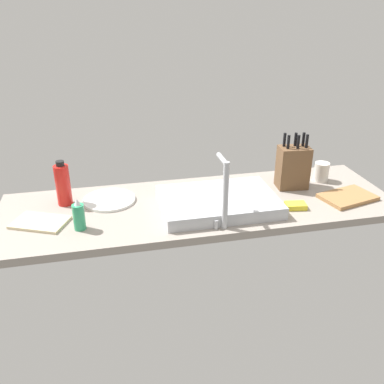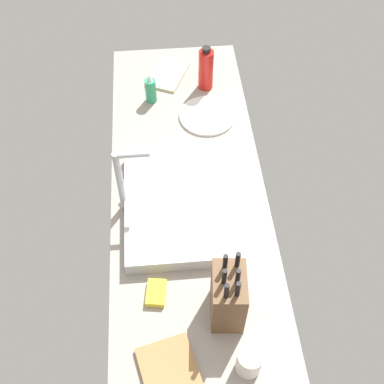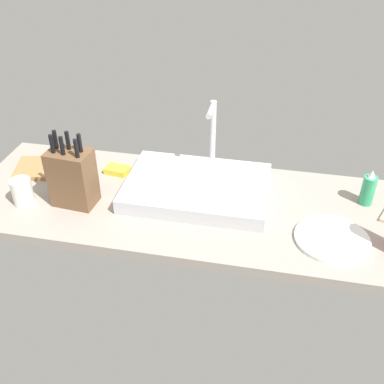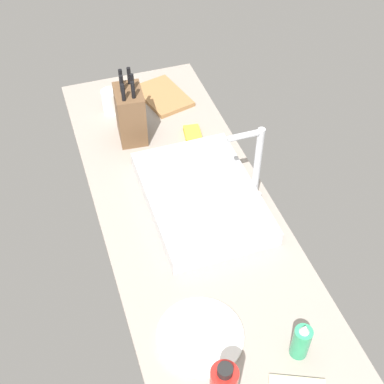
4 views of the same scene
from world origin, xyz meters
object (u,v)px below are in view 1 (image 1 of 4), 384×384
object	(u,v)px
dinner_plate	(109,200)
dish_sponge	(296,206)
sink_basin	(218,202)
cutting_board	(348,197)
water_bottle	(63,184)
faucet	(224,190)
dish_towel	(40,222)
coffee_mug	(321,172)
soap_bottle	(79,216)
knife_block	(293,167)

from	to	relation	value
dinner_plate	dish_sponge	xyz separation A→B (cm)	(-81.20, 25.18, 0.60)
sink_basin	dish_sponge	world-z (taller)	sink_basin
cutting_board	water_bottle	bearing A→B (deg)	-10.07
faucet	water_bottle	xyz separation A→B (cm)	(64.51, -35.44, -6.90)
dinner_plate	dish_towel	world-z (taller)	same
water_bottle	dinner_plate	xyz separation A→B (cm)	(-19.62, 1.24, -9.11)
water_bottle	dinner_plate	bearing A→B (deg)	176.38
sink_basin	coffee_mug	distance (cm)	62.06
faucet	cutting_board	xyz separation A→B (cm)	(-64.21, -12.58, -15.71)
faucet	dish_sponge	distance (cm)	40.46
soap_bottle	cutting_board	bearing A→B (deg)	-179.18
dish_towel	dish_sponge	world-z (taller)	dish_sponge
sink_basin	knife_block	size ratio (longest dim) A/B	1.89
dinner_plate	coffee_mug	size ratio (longest dim) A/B	2.50
dish_towel	dish_sponge	bearing A→B (deg)	174.85
coffee_mug	water_bottle	bearing A→B (deg)	-0.25
cutting_board	soap_bottle	distance (cm)	121.78
cutting_board	dish_sponge	size ratio (longest dim) A/B	2.71
dinner_plate	dish_sponge	size ratio (longest dim) A/B	2.67
coffee_mug	dinner_plate	bearing A→B (deg)	0.37
faucet	cutting_board	bearing A→B (deg)	-168.92
coffee_mug	dish_sponge	world-z (taller)	coffee_mug
cutting_board	dinner_plate	xyz separation A→B (cm)	(109.09, -21.62, -0.30)
sink_basin	water_bottle	bearing A→B (deg)	-15.15
cutting_board	dinner_plate	bearing A→B (deg)	-11.21
dinner_plate	dish_towel	distance (cm)	32.81
cutting_board	dish_towel	bearing A→B (deg)	-2.64
dish_sponge	knife_block	bearing A→B (deg)	-109.43
water_bottle	dish_sponge	bearing A→B (deg)	165.31
sink_basin	dinner_plate	world-z (taller)	sink_basin
faucet	dish_towel	size ratio (longest dim) A/B	1.32
cutting_board	coffee_mug	world-z (taller)	coffee_mug
water_bottle	dish_sponge	xyz separation A→B (cm)	(-100.82, 26.43, -8.51)
dish_sponge	coffee_mug	bearing A→B (deg)	-134.92
knife_block	cutting_board	distance (cm)	28.95
dish_towel	cutting_board	bearing A→B (deg)	177.36
dish_sponge	soap_bottle	bearing A→B (deg)	-1.11
water_bottle	coffee_mug	xyz separation A→B (cm)	(-126.61, 0.56, -4.90)
water_bottle	sink_basin	bearing A→B (deg)	164.85
dish_towel	water_bottle	bearing A→B (deg)	-119.78
cutting_board	dish_towel	world-z (taller)	cutting_board
knife_block	dish_towel	xyz separation A→B (cm)	(117.96, 11.92, -10.08)
cutting_board	dish_towel	distance (cm)	138.29
knife_block	water_bottle	xyz separation A→B (cm)	(108.53, -4.57, -0.97)
sink_basin	coffee_mug	bearing A→B (deg)	-163.49
coffee_mug	cutting_board	bearing A→B (deg)	95.37
sink_basin	knife_block	world-z (taller)	knife_block
cutting_board	soap_bottle	bearing A→B (deg)	0.82
faucet	soap_bottle	distance (cm)	59.43
dish_towel	soap_bottle	bearing A→B (deg)	153.76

